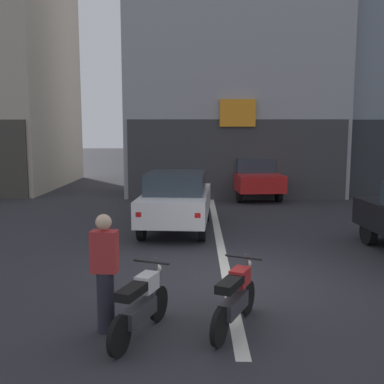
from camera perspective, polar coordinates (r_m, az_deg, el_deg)
name	(u,v)px	position (r m, az deg, el deg)	size (l,w,h in m)	color
ground_plane	(227,281)	(8.69, 4.47, -11.02)	(120.00, 120.00, 0.00)	#2B2B30
lane_centre_line	(215,218)	(14.49, 2.91, -3.32)	(0.20, 18.00, 0.01)	silver
building_mid_block	(230,78)	(22.69, 4.79, 14.00)	(9.07, 8.89, 10.52)	#9E9EA3
car_white_crossing_near	(177,199)	(12.72, -1.93, -0.85)	(2.00, 4.20, 1.64)	black
car_red_down_street	(252,176)	(19.06, 7.53, 1.99)	(2.15, 4.25, 1.64)	black
motorcycle_white_row_leftmost	(141,304)	(6.39, -6.42, -13.78)	(0.70, 1.59, 0.98)	black
motorcycle_red_row_left_mid	(235,297)	(6.61, 5.43, -13.00)	(0.78, 1.55, 0.98)	black
person_by_motorcycles	(105,272)	(6.47, -10.86, -9.85)	(0.37, 0.24, 1.67)	#23232D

